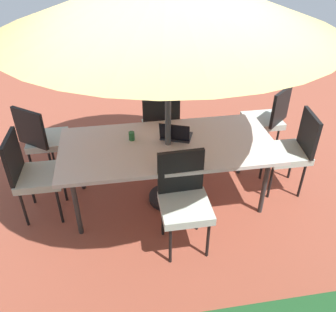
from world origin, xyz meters
The scene contains 10 objects.
ground_plane centered at (0.00, 0.00, -0.01)m, with size 10.00×10.00×0.02m, color #9E4C38.
dining_table centered at (0.00, 0.00, 0.71)m, with size 2.25×1.04×0.76m.
chair_south centered at (-0.04, -0.74, 0.55)m, with size 0.48×0.49×0.98m.
chair_southeast centered at (1.39, -0.70, 0.55)m, with size 0.58×0.58×0.98m.
chair_southwest centered at (-1.44, -0.75, 0.55)m, with size 0.58×0.59×0.98m.
chair_west centered at (-1.42, 0.00, 0.55)m, with size 0.49×0.48×0.98m.
chair_east centered at (1.41, -0.01, 0.55)m, with size 0.47×0.46×0.98m.
chair_north centered at (-0.04, 0.64, 0.55)m, with size 0.46×0.47×0.98m.
laptop centered at (-0.10, -0.09, 0.80)m, with size 0.39×0.35×0.21m.
cup centered at (0.37, -0.15, 0.80)m, with size 0.06×0.06×0.09m, color #286B33.
Camera 1 is at (0.51, 3.08, 2.70)m, focal length 37.63 mm.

